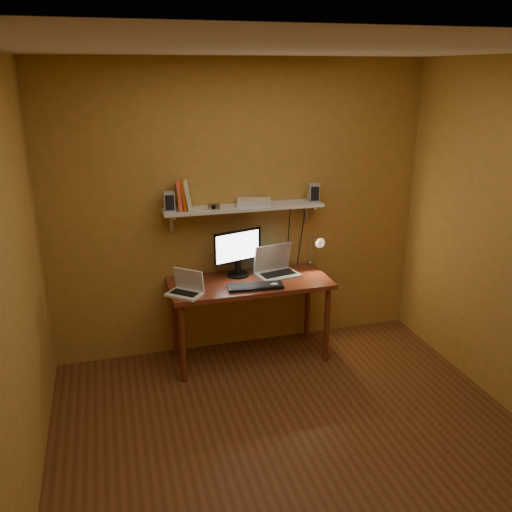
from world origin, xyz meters
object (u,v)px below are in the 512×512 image
object	(u,v)px
netbook	(186,287)
keyboard	(255,286)
shelf_camera	(214,207)
monitor	(238,251)
mouse	(274,285)
router	(254,202)
desk_lamp	(316,247)
laptop	(275,267)
speaker_right	(314,193)
wall_shelf	(244,208)
desk	(250,290)
speaker_left	(169,202)

from	to	relation	value
netbook	keyboard	world-z (taller)	netbook
keyboard	shelf_camera	distance (m)	0.76
monitor	netbook	size ratio (longest dim) A/B	1.36
netbook	mouse	size ratio (longest dim) A/B	3.61
router	desk_lamp	bearing A→B (deg)	-7.90
netbook	mouse	world-z (taller)	netbook
laptop	shelf_camera	world-z (taller)	shelf_camera
speaker_right	keyboard	bearing A→B (deg)	-144.47
laptop	monitor	bearing A→B (deg)	157.90
netbook	speaker_right	world-z (taller)	speaker_right
netbook	laptop	bearing A→B (deg)	56.67
netbook	desk_lamp	world-z (taller)	desk_lamp
laptop	mouse	bearing A→B (deg)	-121.45
keyboard	mouse	xyz separation A→B (m)	(0.16, -0.02, 0.00)
wall_shelf	speaker_right	xyz separation A→B (m)	(0.64, -0.01, 0.10)
laptop	keyboard	world-z (taller)	laptop
keyboard	shelf_camera	world-z (taller)	shelf_camera
desk	monitor	xyz separation A→B (m)	(-0.07, 0.16, 0.32)
desk	speaker_right	xyz separation A→B (m)	(0.64, 0.18, 0.79)
router	speaker_right	bearing A→B (deg)	-2.36
netbook	desk	bearing A→B (deg)	54.52
mouse	shelf_camera	xyz separation A→B (m)	(-0.44, 0.30, 0.64)
netbook	shelf_camera	xyz separation A→B (m)	(0.30, 0.26, 0.60)
mouse	router	size ratio (longest dim) A/B	0.31
netbook	mouse	bearing A→B (deg)	37.30
speaker_right	wall_shelf	bearing A→B (deg)	-174.08
wall_shelf	mouse	size ratio (longest dim) A/B	15.27
mouse	desk_lamp	distance (m)	0.62
wall_shelf	netbook	bearing A→B (deg)	-150.05
monitor	shelf_camera	distance (m)	0.47
monitor	desk_lamp	size ratio (longest dim) A/B	1.20
mouse	keyboard	bearing A→B (deg)	170.83
wall_shelf	keyboard	size ratio (longest dim) A/B	3.00
wall_shelf	desk_lamp	size ratio (longest dim) A/B	3.73
wall_shelf	keyboard	bearing A→B (deg)	-89.45
desk_lamp	speaker_right	world-z (taller)	speaker_right
speaker_right	monitor	bearing A→B (deg)	-170.88
desk	wall_shelf	bearing A→B (deg)	90.00
laptop	shelf_camera	size ratio (longest dim) A/B	3.82
netbook	shelf_camera	distance (m)	0.72
wall_shelf	monitor	size ratio (longest dim) A/B	3.11
laptop	mouse	size ratio (longest dim) A/B	4.43
speaker_left	keyboard	bearing A→B (deg)	-25.71
laptop	router	world-z (taller)	router
mouse	desk_lamp	size ratio (longest dim) A/B	0.24
monitor	shelf_camera	xyz separation A→B (m)	(-0.21, -0.04, 0.42)
router	shelf_camera	bearing A→B (deg)	-167.02
mouse	router	bearing A→B (deg)	98.62
mouse	desk_lamp	xyz separation A→B (m)	(0.50, 0.31, 0.19)
desk_lamp	speaker_right	size ratio (longest dim) A/B	2.31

